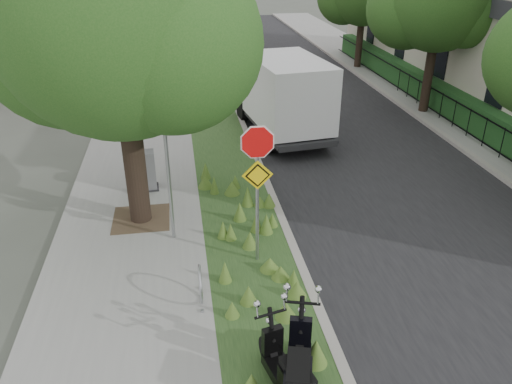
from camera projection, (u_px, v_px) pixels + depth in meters
ground at (326, 273)px, 10.69m from camera, size 120.00×120.00×0.00m
sidewalk_near at (143, 126)px, 18.87m from camera, size 3.50×60.00×0.12m
verge at (216, 123)px, 19.26m from camera, size 2.00×60.00×0.12m
kerb_near at (241, 121)px, 19.39m from camera, size 0.20×60.00×0.13m
road at (328, 118)px, 19.91m from camera, size 7.00×60.00×0.01m
kerb_far at (411, 112)px, 20.38m from camera, size 0.20×60.00×0.13m
footpath_far at (450, 111)px, 20.62m from camera, size 3.20×60.00×0.12m
street_tree_main at (114, 24)px, 10.46m from camera, size 6.21×5.54×7.66m
bare_post at (167, 159)px, 10.87m from camera, size 0.08×0.08×4.00m
bike_hoop at (200, 284)px, 9.56m from camera, size 0.06×0.78×0.77m
sign_assembly at (257, 168)px, 9.96m from camera, size 0.94×0.08×3.22m
fence_far at (429, 97)px, 20.20m from camera, size 0.04×24.00×1.00m
hedge_far at (446, 96)px, 20.30m from camera, size 1.00×24.00×1.10m
far_tree_b at (438, 0)px, 18.53m from camera, size 4.83×4.31×6.56m
scooter_near at (292, 383)px, 7.38m from camera, size 0.66×1.79×0.87m
scooter_far at (298, 379)px, 7.41m from camera, size 0.75×1.91×0.93m
box_truck at (283, 92)px, 17.54m from camera, size 2.78×5.59×2.43m
utility_cabinet at (142, 171)px, 13.82m from camera, size 0.86×0.60×1.10m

